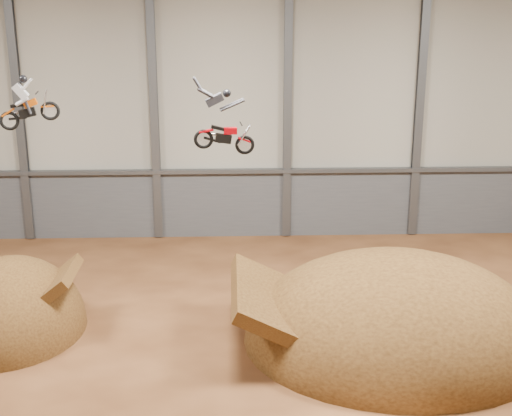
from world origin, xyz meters
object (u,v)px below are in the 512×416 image
at_px(landing_ramp, 394,340).
at_px(fmx_rider_b, 222,117).
at_px(fmx_rider_a, 30,98).
at_px(takeoff_ramp, 11,330).

xyz_separation_m(landing_ramp, fmx_rider_b, (-6.24, -0.95, 8.54)).
bearing_deg(fmx_rider_a, fmx_rider_b, -19.86).
bearing_deg(fmx_rider_a, takeoff_ramp, 145.38).
distance_m(takeoff_ramp, landing_ramp, 14.50).
distance_m(landing_ramp, fmx_rider_b, 10.62).
distance_m(fmx_rider_a, fmx_rider_b, 6.57).
xyz_separation_m(fmx_rider_a, fmx_rider_b, (6.41, -1.34, -0.45)).
relative_size(landing_ramp, fmx_rider_a, 5.57).
height_order(fmx_rider_a, fmx_rider_b, fmx_rider_a).
height_order(landing_ramp, fmx_rider_b, fmx_rider_b).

